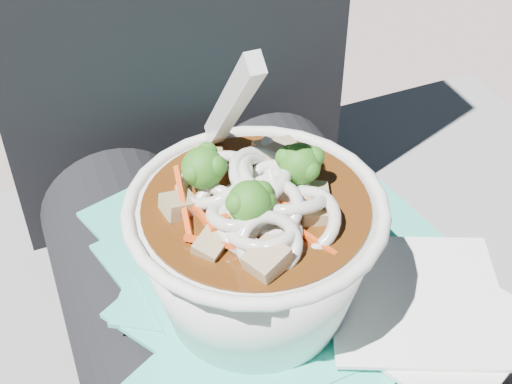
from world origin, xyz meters
name	(u,v)px	position (x,y,z in m)	size (l,w,h in m)	color
lap	(276,356)	(0.00, 0.00, 0.56)	(0.31, 0.48, 0.15)	black
person_body	(237,265)	(0.00, 0.09, 0.58)	(0.34, 0.94, 1.03)	black
plastic_bag	(270,301)	(-0.01, -0.01, 0.64)	(0.35, 0.42, 0.02)	#2DBCA3
napkins	(427,311)	(0.08, -0.07, 0.65)	(0.16, 0.18, 0.01)	white
udon_bowl	(256,242)	(-0.02, -0.01, 0.71)	(0.21, 0.21, 0.21)	white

